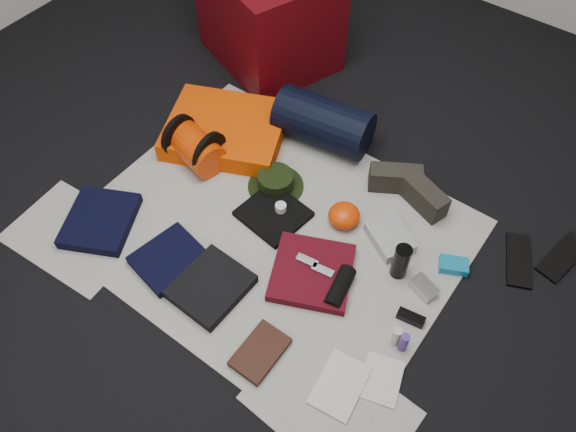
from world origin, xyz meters
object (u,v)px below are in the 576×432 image
Objects in this scene: stuff_sack at (194,147)px; water_bottle at (401,261)px; compact_camera at (424,288)px; sleeping_pad at (226,130)px; navy_duffel at (323,122)px; red_cabinet at (270,13)px; paperback_book at (260,352)px.

water_bottle reaches higher than stuff_sack.
water_bottle reaches higher than compact_camera.
sleeping_pad is 1.22× the size of navy_duffel.
paperback_book is at bearing -33.72° from red_cabinet.
paperback_book is (0.46, -1.10, -0.11)m from navy_duffel.
compact_camera is (0.13, -0.01, -0.07)m from water_bottle.
paperback_book is (-0.38, -0.62, -0.01)m from compact_camera.
sleeping_pad is 1.91× the size of stuff_sack.
water_bottle reaches higher than sleeping_pad.
water_bottle is at bearing -167.93° from compact_camera.
water_bottle is 0.69m from paperback_book.
water_bottle is (1.13, 0.02, 0.00)m from stuff_sack.
navy_duffel is 2.65× the size of water_bottle.
sleeping_pad is 1.25m from compact_camera.
paperback_book is (0.88, -0.62, -0.07)m from stuff_sack.
compact_camera is 0.73m from paperback_book.
sleeping_pad is at bearing -170.94° from compact_camera.
sleeping_pad is 1.19m from paperback_book.
stuff_sack reaches higher than compact_camera.
sleeping_pad reaches higher than compact_camera.
paperback_book is (-0.25, -0.64, -0.07)m from water_bottle.
compact_camera is at bearing 58.44° from paperback_book.
sleeping_pad is at bearing 83.92° from stuff_sack.
water_bottle is at bearing -12.35° from red_cabinet.
water_bottle is (1.11, -0.18, 0.04)m from sleeping_pad.
navy_duffel reaches higher than stuff_sack.
stuff_sack is 0.64m from navy_duffel.
stuff_sack is 2.64× the size of compact_camera.
navy_duffel is at bearing 112.17° from paperback_book.
red_cabinet is at bearing 147.48° from water_bottle.
sleeping_pad is at bearing 170.59° from water_bottle.
water_bottle reaches higher than paperback_book.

